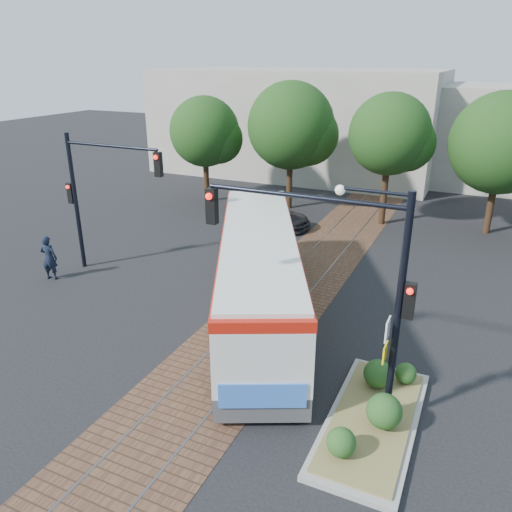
# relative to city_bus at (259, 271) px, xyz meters

# --- Properties ---
(ground) EXTENTS (120.00, 120.00, 0.00)m
(ground) POSITION_rel_city_bus_xyz_m (0.33, -3.10, -1.80)
(ground) COLOR black
(ground) RESTS_ON ground
(trackbed) EXTENTS (3.60, 40.00, 0.02)m
(trackbed) POSITION_rel_city_bus_xyz_m (0.33, 0.90, -1.80)
(trackbed) COLOR brown
(trackbed) RESTS_ON ground
(tree_row) EXTENTS (26.40, 5.60, 7.67)m
(tree_row) POSITION_rel_city_bus_xyz_m (1.54, 13.32, 3.05)
(tree_row) COLOR #382314
(tree_row) RESTS_ON ground
(warehouses) EXTENTS (40.00, 13.00, 8.00)m
(warehouses) POSITION_rel_city_bus_xyz_m (-0.19, 25.65, 2.01)
(warehouses) COLOR #ADA899
(warehouses) RESTS_ON ground
(city_bus) EXTENTS (7.52, 11.99, 3.24)m
(city_bus) POSITION_rel_city_bus_xyz_m (0.00, 0.00, 0.00)
(city_bus) COLOR #464648
(city_bus) RESTS_ON ground
(traffic_island) EXTENTS (2.20, 5.20, 1.13)m
(traffic_island) POSITION_rel_city_bus_xyz_m (5.15, -4.00, -1.47)
(traffic_island) COLOR gray
(traffic_island) RESTS_ON ground
(signal_pole_main) EXTENTS (5.49, 0.46, 6.00)m
(signal_pole_main) POSITION_rel_city_bus_xyz_m (4.20, -3.91, 2.35)
(signal_pole_main) COLOR black
(signal_pole_main) RESTS_ON ground
(signal_pole_left) EXTENTS (4.99, 0.34, 6.00)m
(signal_pole_left) POSITION_rel_city_bus_xyz_m (-8.03, 0.90, 2.06)
(signal_pole_left) COLOR black
(signal_pole_left) RESTS_ON ground
(officer) EXTENTS (0.80, 0.63, 1.94)m
(officer) POSITION_rel_city_bus_xyz_m (-9.46, -0.75, -0.83)
(officer) COLOR black
(officer) RESTS_ON ground
(parked_car) EXTENTS (4.78, 2.22, 1.35)m
(parked_car) POSITION_rel_city_bus_xyz_m (-3.77, 9.76, -1.13)
(parked_car) COLOR black
(parked_car) RESTS_ON ground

